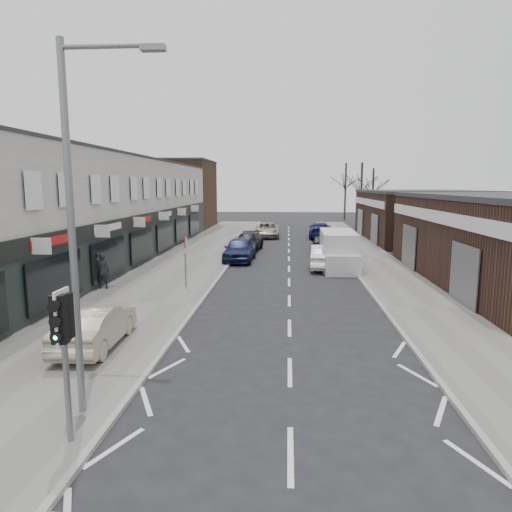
% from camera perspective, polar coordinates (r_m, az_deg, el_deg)
% --- Properties ---
extents(ground, '(160.00, 160.00, 0.00)m').
position_cam_1_polar(ground, '(11.42, 4.28, -18.16)').
color(ground, black).
rests_on(ground, ground).
extents(pavement_left, '(5.50, 64.00, 0.12)m').
position_cam_1_polar(pavement_left, '(33.26, -7.57, -0.11)').
color(pavement_left, slate).
rests_on(pavement_left, ground).
extents(pavement_right, '(3.50, 64.00, 0.12)m').
position_cam_1_polar(pavement_right, '(33.11, 14.14, -0.34)').
color(pavement_right, slate).
rests_on(pavement_right, ground).
extents(shop_terrace_left, '(8.00, 41.00, 7.10)m').
position_cam_1_polar(shop_terrace_left, '(32.61, -20.36, 5.41)').
color(shop_terrace_left, beige).
rests_on(shop_terrace_left, ground).
extents(brick_block_far, '(8.00, 10.00, 8.00)m').
position_cam_1_polar(brick_block_far, '(56.80, -9.72, 7.51)').
color(brick_block_far, '#4D3221').
rests_on(brick_block_far, ground).
extents(right_unit_far, '(10.00, 16.00, 4.50)m').
position_cam_1_polar(right_unit_far, '(46.03, 19.96, 4.65)').
color(right_unit_far, '#39231A').
rests_on(right_unit_far, ground).
extents(tree_far_a, '(3.60, 3.60, 8.00)m').
position_cam_1_polar(tree_far_a, '(59.11, 12.88, 3.57)').
color(tree_far_a, '#382D26').
rests_on(tree_far_a, ground).
extents(tree_far_b, '(3.60, 3.60, 7.50)m').
position_cam_1_polar(tree_far_b, '(65.43, 14.25, 4.01)').
color(tree_far_b, '#382D26').
rests_on(tree_far_b, ground).
extents(tree_far_c, '(3.60, 3.60, 8.50)m').
position_cam_1_polar(tree_far_c, '(70.89, 11.00, 4.47)').
color(tree_far_c, '#382D26').
rests_on(tree_far_c, ground).
extents(traffic_light, '(0.28, 0.60, 3.10)m').
position_cam_1_polar(traffic_light, '(9.63, -22.98, -8.57)').
color(traffic_light, slate).
rests_on(traffic_light, pavement_left).
extents(street_lamp, '(2.23, 0.22, 8.00)m').
position_cam_1_polar(street_lamp, '(10.39, -21.31, 5.14)').
color(street_lamp, slate).
rests_on(street_lamp, pavement_left).
extents(warning_sign, '(0.12, 0.80, 2.70)m').
position_cam_1_polar(warning_sign, '(22.94, -8.77, 1.26)').
color(warning_sign, slate).
rests_on(warning_sign, pavement_left).
extents(white_van, '(2.18, 5.95, 2.30)m').
position_cam_1_polar(white_van, '(29.35, 10.23, 0.67)').
color(white_van, silver).
rests_on(white_van, ground).
extents(sedan_on_pavement, '(1.57, 4.12, 1.34)m').
position_cam_1_polar(sedan_on_pavement, '(15.39, -19.40, -8.25)').
color(sedan_on_pavement, '#A29782').
rests_on(sedan_on_pavement, pavement_left).
extents(pedestrian, '(0.70, 0.50, 1.78)m').
position_cam_1_polar(pedestrian, '(23.73, -18.62, -1.75)').
color(pedestrian, black).
rests_on(pedestrian, pavement_left).
extents(parked_car_left_a, '(2.09, 4.88, 1.64)m').
position_cam_1_polar(parked_car_left_a, '(31.44, -2.05, 0.85)').
color(parked_car_left_a, '#151D42').
rests_on(parked_car_left_a, ground).
extents(parked_car_left_b, '(2.46, 5.07, 1.42)m').
position_cam_1_polar(parked_car_left_b, '(36.45, -1.01, 1.78)').
color(parked_car_left_b, black).
rests_on(parked_car_left_b, ground).
extents(parked_car_left_c, '(2.55, 5.34, 1.47)m').
position_cam_1_polar(parked_car_left_c, '(45.91, 1.37, 3.27)').
color(parked_car_left_c, tan).
rests_on(parked_car_left_c, ground).
extents(parked_car_right_a, '(1.96, 4.68, 1.51)m').
position_cam_1_polar(parked_car_right_a, '(28.90, 8.53, -0.08)').
color(parked_car_right_a, white).
rests_on(parked_car_right_a, ground).
extents(parked_car_right_b, '(1.86, 3.94, 1.30)m').
position_cam_1_polar(parked_car_right_b, '(35.96, 8.13, 1.50)').
color(parked_car_right_b, black).
rests_on(parked_car_right_b, ground).
extents(parked_car_right_c, '(2.41, 5.43, 1.55)m').
position_cam_1_polar(parked_car_right_c, '(45.84, 7.97, 3.22)').
color(parked_car_right_c, '#13133C').
rests_on(parked_car_right_c, ground).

